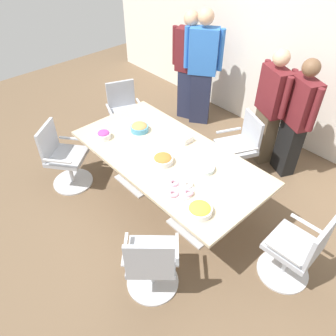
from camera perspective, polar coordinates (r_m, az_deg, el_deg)
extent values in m
cube|color=brown|center=(4.37, 0.00, -5.53)|extent=(10.00, 10.00, 0.01)
cube|color=white|center=(5.27, 20.83, 18.81)|extent=(8.00, 0.10, 2.80)
cube|color=#CCB793|center=(3.87, 0.00, 2.02)|extent=(2.40, 1.20, 0.04)
cube|color=silver|center=(4.66, -4.56, -1.76)|extent=(0.56, 0.56, 0.02)
cylinder|color=silver|center=(4.43, -4.80, 1.65)|extent=(0.09, 0.09, 0.69)
cube|color=silver|center=(4.10, 5.26, -9.44)|extent=(0.56, 0.56, 0.02)
cylinder|color=silver|center=(3.84, 5.58, -6.02)|extent=(0.09, 0.09, 0.69)
cylinder|color=silver|center=(4.83, 10.98, -0.71)|extent=(0.72, 0.72, 0.02)
cylinder|color=silver|center=(4.70, 11.30, 1.26)|extent=(0.05, 0.05, 0.41)
cube|color=#ADB2BC|center=(4.55, 11.68, 3.53)|extent=(0.61, 0.61, 0.06)
cube|color=#ADB2BC|center=(4.51, 14.47, 6.40)|extent=(0.41, 0.22, 0.42)
cube|color=silver|center=(4.32, 13.32, 2.90)|extent=(0.18, 0.35, 0.02)
cube|color=silver|center=(4.66, 10.55, 6.45)|extent=(0.18, 0.35, 0.02)
cylinder|color=silver|center=(5.47, -6.99, 5.33)|extent=(0.70, 0.70, 0.02)
cylinder|color=silver|center=(5.35, -7.17, 7.20)|extent=(0.05, 0.05, 0.41)
cube|color=#ADB2BC|center=(5.22, -7.38, 9.34)|extent=(0.59, 0.59, 0.06)
cube|color=#ADB2BC|center=(5.29, -8.24, 12.64)|extent=(0.19, 0.42, 0.42)
cube|color=silver|center=(5.22, -4.87, 11.01)|extent=(0.35, 0.16, 0.02)
cube|color=silver|center=(5.12, -10.17, 9.90)|extent=(0.35, 0.16, 0.02)
cylinder|color=silver|center=(4.78, -16.15, -2.28)|extent=(0.76, 0.76, 0.02)
cylinder|color=silver|center=(4.65, -16.63, -0.34)|extent=(0.05, 0.05, 0.41)
cube|color=#ADB2BC|center=(4.50, -17.19, 1.90)|extent=(0.65, 0.65, 0.06)
cube|color=#ADB2BC|center=(4.46, -20.24, 4.55)|extent=(0.30, 0.37, 0.42)
cube|color=silver|center=(4.61, -16.32, 4.95)|extent=(0.31, 0.25, 0.02)
cube|color=silver|center=(4.26, -18.74, 1.11)|extent=(0.31, 0.25, 0.02)
cylinder|color=silver|center=(3.63, -2.66, -19.12)|extent=(0.76, 0.76, 0.02)
cylinder|color=silver|center=(3.45, -2.77, -17.32)|extent=(0.05, 0.05, 0.41)
cube|color=#ADB2BC|center=(3.25, -2.91, -15.14)|extent=(0.65, 0.65, 0.06)
cube|color=#ADB2BC|center=(2.94, -3.27, -15.89)|extent=(0.33, 0.35, 0.42)
cube|color=silver|center=(3.18, -7.53, -13.78)|extent=(0.29, 0.27, 0.02)
cube|color=silver|center=(3.15, 1.61, -13.96)|extent=(0.29, 0.27, 0.02)
cylinder|color=silver|center=(3.89, 19.27, -16.55)|extent=(0.56, 0.56, 0.02)
cylinder|color=silver|center=(3.72, 20.01, -14.72)|extent=(0.05, 0.05, 0.41)
cube|color=#ADB2BC|center=(3.54, 20.87, -12.54)|extent=(0.48, 0.48, 0.06)
cube|color=#ADB2BC|center=(3.34, 24.98, -11.82)|extent=(0.06, 0.44, 0.42)
cube|color=silver|center=(3.30, 19.30, -13.87)|extent=(0.37, 0.05, 0.02)
cube|color=silver|center=(3.62, 23.16, -8.99)|extent=(0.37, 0.05, 0.02)
cube|color=#232842|center=(5.82, 3.52, 12.70)|extent=(0.37, 0.30, 0.85)
cube|color=maroon|center=(5.50, 3.86, 19.74)|extent=(0.49, 0.37, 0.68)
sphere|color=#DBAD89|center=(5.35, 4.11, 24.58)|extent=(0.23, 0.23, 0.23)
cylinder|color=maroon|center=(5.40, 6.61, 19.55)|extent=(0.10, 0.10, 0.61)
cylinder|color=maroon|center=(5.59, 1.21, 20.53)|extent=(0.10, 0.10, 0.61)
cube|color=#232842|center=(5.68, 5.64, 12.05)|extent=(0.38, 0.35, 0.89)
cube|color=blue|center=(5.35, 6.22, 19.55)|extent=(0.49, 0.44, 0.70)
sphere|color=#DBAD89|center=(5.19, 6.65, 24.72)|extent=(0.24, 0.24, 0.24)
cylinder|color=blue|center=(5.32, 9.25, 19.57)|extent=(0.11, 0.11, 0.63)
cylinder|color=blue|center=(5.37, 3.26, 20.19)|extent=(0.11, 0.11, 0.63)
cube|color=brown|center=(4.99, 16.29, 5.43)|extent=(0.37, 0.32, 0.80)
cube|color=maroon|center=(4.64, 17.94, 12.61)|extent=(0.49, 0.39, 0.63)
sphere|color=#DBAD89|center=(4.46, 19.16, 17.71)|extent=(0.22, 0.22, 0.22)
cylinder|color=maroon|center=(4.44, 19.79, 11.33)|extent=(0.11, 0.11, 0.57)
cylinder|color=maroon|center=(4.82, 16.37, 14.44)|extent=(0.11, 0.11, 0.57)
cube|color=black|center=(4.86, 20.08, 3.37)|extent=(0.38, 0.32, 0.79)
cube|color=maroon|center=(4.49, 22.15, 10.57)|extent=(0.49, 0.39, 0.63)
sphere|color=brown|center=(4.31, 23.68, 15.72)|extent=(0.21, 0.21, 0.21)
cylinder|color=maroon|center=(4.31, 24.17, 9.13)|extent=(0.11, 0.11, 0.57)
cylinder|color=maroon|center=(4.66, 20.45, 12.56)|extent=(0.11, 0.11, 0.57)
cylinder|color=white|center=(3.19, 5.52, -7.36)|extent=(0.24, 0.24, 0.07)
ellipsoid|color=yellow|center=(3.17, 5.56, -6.96)|extent=(0.22, 0.22, 0.06)
cylinder|color=white|center=(3.73, -0.90, 1.37)|extent=(0.23, 0.23, 0.07)
ellipsoid|color=#AD702D|center=(3.71, -0.91, 1.78)|extent=(0.20, 0.20, 0.06)
cylinder|color=white|center=(4.20, -11.10, 5.57)|extent=(0.17, 0.17, 0.07)
ellipsoid|color=#9E3D8E|center=(4.18, -11.16, 5.97)|extent=(0.15, 0.15, 0.06)
cylinder|color=#4C9EC6|center=(4.27, -4.99, 6.90)|extent=(0.23, 0.23, 0.07)
ellipsoid|color=tan|center=(4.25, -5.01, 7.30)|extent=(0.20, 0.20, 0.06)
cylinder|color=white|center=(3.42, 2.09, -3.82)|extent=(0.30, 0.30, 0.01)
torus|color=pink|center=(3.36, 3.55, -4.28)|extent=(0.11, 0.11, 0.03)
torus|color=white|center=(3.45, 3.49, -2.87)|extent=(0.11, 0.11, 0.03)
torus|color=pink|center=(3.46, 1.05, -2.59)|extent=(0.11, 0.11, 0.03)
torus|color=pink|center=(3.34, 0.95, -4.47)|extent=(0.11, 0.11, 0.03)
cylinder|color=white|center=(3.67, 6.41, -0.34)|extent=(0.21, 0.21, 0.01)
cylinder|color=silver|center=(3.67, 6.42, -0.27)|extent=(0.21, 0.21, 0.01)
cylinder|color=white|center=(3.67, 6.43, -0.20)|extent=(0.21, 0.21, 0.01)
cylinder|color=silver|center=(3.66, 6.43, -0.13)|extent=(0.21, 0.21, 0.01)
cylinder|color=white|center=(3.66, 6.44, -0.05)|extent=(0.21, 0.21, 0.01)
cylinder|color=silver|center=(3.65, 6.45, 0.02)|extent=(0.21, 0.21, 0.01)
cylinder|color=white|center=(3.65, 6.45, 0.09)|extent=(0.21, 0.21, 0.01)
cylinder|color=silver|center=(3.65, 6.46, 0.16)|extent=(0.21, 0.21, 0.01)
cube|color=white|center=(4.06, 3.00, 5.15)|extent=(0.14, 0.14, 0.09)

